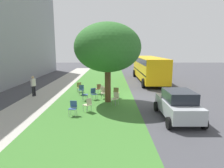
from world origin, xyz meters
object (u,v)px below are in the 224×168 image
Objects in this scene: chair_5 at (81,89)px; pedestrian_0 at (33,85)px; chair_2 at (105,87)px; chair_11 at (84,94)px; school_bus at (149,67)px; chair_6 at (94,93)px; chair_3 at (115,98)px; chair_4 at (73,107)px; chair_1 at (104,92)px; chair_8 at (103,90)px; parked_car at (178,105)px; chair_9 at (116,92)px; chair_10 at (88,104)px; chair_0 at (98,88)px; chair_7 at (79,86)px; street_tree at (108,48)px.

pedestrian_0 is (-0.37, 3.88, 0.41)m from chair_5.
chair_2 is 3.04m from chair_11.
school_bus is (8.74, -6.53, 1.24)m from chair_11.
chair_6 is (-2.38, 0.82, 0.00)m from chair_2.
chair_3 is 3.38m from chair_4.
chair_1 is 0.86m from chair_8.
chair_4 is at bearing 84.40° from parked_car.
chair_9 is at bearing -77.16° from chair_6.
chair_3 is 1.00× the size of chair_9.
chair_4 is 1.00× the size of chair_10.
chair_0 is at bearing 131.20° from chair_2.
chair_6 is 3.01m from chair_10.
school_bus is at bearing -28.81° from chair_4.
parked_car reaches higher than chair_2.
chair_1 and chair_7 have the same top height.
chair_7 is (0.76, 1.78, 0.00)m from chair_0.
parked_car is 12.81m from school_bus.
chair_6 is 1.00× the size of chair_7.
chair_5 is 1.00× the size of chair_7.
street_tree is 0.55× the size of school_bus.
chair_8 is at bearing -17.46° from chair_4.
chair_3 is 1.00× the size of chair_6.
chair_7 is at bearing 84.19° from chair_2.
chair_3 is at bearing -130.92° from chair_6.
chair_2 is 5.46m from chair_10.
chair_0 and chair_3 have the same top height.
chair_7 is (4.04, 3.19, 0.00)m from chair_3.
street_tree is 5.00m from chair_4.
chair_3 is 1.00× the size of chair_7.
chair_6 and chair_8 have the same top height.
parked_car is at bearing -129.67° from chair_3.
chair_7 is at bearing 17.49° from chair_5.
chair_5 is 1.20m from chair_7.
chair_10 is (-3.41, 1.84, 0.00)m from chair_9.
chair_6 is at bearing -102.34° from pedestrian_0.
chair_9 is (0.40, -1.76, 0.00)m from chair_6.
parked_car reaches higher than chair_3.
parked_car is (-4.63, -4.29, 0.32)m from chair_1.
chair_10 is at bearing -49.52° from chair_4.
chair_2 is at bearing -48.80° from chair_0.
pedestrian_0 reaches higher than chair_0.
chair_4 is at bearing -176.48° from chair_5.
chair_2 is at bearing -7.26° from chair_8.
chair_7 and chair_11 have the same top height.
parked_car reaches higher than chair_4.
school_bus is (8.12, -5.05, 1.24)m from chair_1.
street_tree is at bearing -132.64° from chair_5.
chair_1 is 2.00m from chair_2.
chair_9 is 1.00× the size of chair_11.
chair_9 is (4.08, -2.63, 0.00)m from chair_4.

